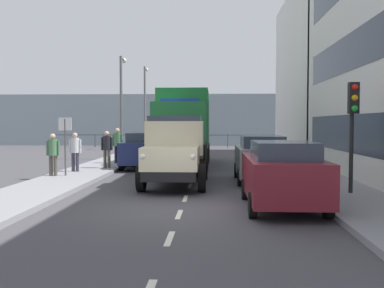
{
  "coord_description": "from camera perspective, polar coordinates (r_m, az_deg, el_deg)",
  "views": [
    {
      "loc": [
        -0.85,
        11.4,
        2.18
      ],
      "look_at": [
        0.19,
        -9.18,
        1.24
      ],
      "focal_mm": 42.51,
      "sensor_mm": 36.0,
      "label": 1
    }
  ],
  "objects": [
    {
      "name": "lamp_post_promenade",
      "position": [
        27.84,
        -8.81,
        5.9
      ],
      "size": [
        0.32,
        1.14,
        6.05
      ],
      "color": "#59595B",
      "rests_on": "sidewalk_right"
    },
    {
      "name": "car_grey_kerbside_1",
      "position": [
        17.06,
        8.69,
        -1.72
      ],
      "size": [
        1.88,
        4.01,
        1.72
      ],
      "color": "slate",
      "rests_on": "ground_plane"
    },
    {
      "name": "ground_plane",
      "position": [
        21.36,
        0.59,
        -3.23
      ],
      "size": [
        80.0,
        80.0,
        0.0
      ],
      "primitive_type": "plane",
      "color": "#423F44"
    },
    {
      "name": "lamp_post_far",
      "position": [
        37.44,
        -5.9,
        5.54
      ],
      "size": [
        0.32,
        1.14,
        6.64
      ],
      "color": "#59595B",
      "rests_on": "sidewalk_right"
    },
    {
      "name": "pedestrian_couple_a",
      "position": [
        19.71,
        -14.46,
        -0.59
      ],
      "size": [
        0.53,
        0.34,
        1.63
      ],
      "color": "#383342",
      "rests_on": "sidewalk_right"
    },
    {
      "name": "seawall_railing",
      "position": [
        40.62,
        1.69,
        0.84
      ],
      "size": [
        28.08,
        0.08,
        1.2
      ],
      "color": "#4C5156",
      "rests_on": "ground_plane"
    },
    {
      "name": "pedestrian_with_bag",
      "position": [
        20.94,
        -10.63,
        -0.29
      ],
      "size": [
        0.53,
        0.34,
        1.67
      ],
      "color": "#4C473D",
      "rests_on": "sidewalk_right"
    },
    {
      "name": "sea_horizon",
      "position": [
        44.2,
        1.79,
        3.04
      ],
      "size": [
        80.0,
        0.8,
        5.0
      ],
      "primitive_type": "cube",
      "color": "#84939E",
      "rests_on": "ground_plane"
    },
    {
      "name": "car_navy_oppositeside_0",
      "position": [
        22.06,
        -6.05,
        -0.73
      ],
      "size": [
        1.85,
        3.96,
        1.72
      ],
      "color": "navy",
      "rests_on": "ground_plane"
    },
    {
      "name": "pedestrian_strolling",
      "position": [
        23.45,
        -9.34,
        0.2
      ],
      "size": [
        0.53,
        0.34,
        1.78
      ],
      "color": "black",
      "rests_on": "sidewalk_right"
    },
    {
      "name": "building_far_block",
      "position": [
        32.45,
        19.35,
        8.22
      ],
      "size": [
        8.26,
        13.12,
        10.85
      ],
      "color": "silver",
      "rests_on": "ground_plane"
    },
    {
      "name": "car_maroon_kerbside_near",
      "position": [
        11.85,
        11.27,
        -3.65
      ],
      "size": [
        1.89,
        4.13,
        1.72
      ],
      "color": "maroon",
      "rests_on": "ground_plane"
    },
    {
      "name": "street_sign",
      "position": [
        18.25,
        -15.63,
        0.97
      ],
      "size": [
        0.5,
        0.07,
        2.25
      ],
      "color": "#4C4C4C",
      "rests_on": "sidewalk_right"
    },
    {
      "name": "pedestrian_in_dark_coat",
      "position": [
        18.3,
        -17.05,
        -0.86
      ],
      "size": [
        0.53,
        0.34,
        1.63
      ],
      "color": "#4C473D",
      "rests_on": "sidewalk_right"
    },
    {
      "name": "sidewalk_left",
      "position": [
        21.67,
        13.04,
        -3.02
      ],
      "size": [
        2.28,
        39.93,
        0.15
      ],
      "primitive_type": "cube",
      "color": "gray",
      "rests_on": "ground_plane"
    },
    {
      "name": "lorry_cargo_green",
      "position": [
        23.48,
        -1.01,
        2.37
      ],
      "size": [
        2.58,
        8.2,
        3.87
      ],
      "color": "#1E7033",
      "rests_on": "ground_plane"
    },
    {
      "name": "traffic_light_near",
      "position": [
        13.87,
        19.54,
        3.68
      ],
      "size": [
        0.28,
        0.41,
        3.2
      ],
      "color": "black",
      "rests_on": "sidewalk_left"
    },
    {
      "name": "truck_vintage_cream",
      "position": [
        15.66,
        -2.14,
        -1.04
      ],
      "size": [
        2.17,
        5.64,
        2.43
      ],
      "color": "black",
      "rests_on": "ground_plane"
    },
    {
      "name": "road_centreline_markings",
      "position": [
        20.09,
        0.44,
        -3.59
      ],
      "size": [
        0.12,
        35.29,
        0.01
      ],
      "color": "silver",
      "rests_on": "ground_plane"
    },
    {
      "name": "sidewalk_right",
      "position": [
        22.03,
        -11.65,
        -2.91
      ],
      "size": [
        2.28,
        39.93,
        0.15
      ],
      "primitive_type": "cube",
      "color": "gray",
      "rests_on": "ground_plane"
    }
  ]
}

